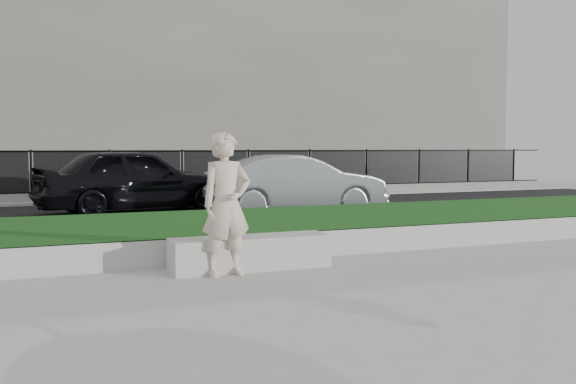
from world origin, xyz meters
name	(u,v)px	position (x,y,z in m)	size (l,w,h in m)	color
ground	(275,275)	(0.00, 0.00, 0.00)	(90.00, 90.00, 0.00)	gray
grass_bank	(212,232)	(0.00, 3.00, 0.20)	(34.00, 4.00, 0.40)	#0D340D
grass_kerb	(249,248)	(0.00, 1.04, 0.20)	(34.00, 0.08, 0.40)	#9E9B94
street	(153,213)	(0.00, 8.50, 0.02)	(34.00, 7.00, 0.04)	black
far_pavement	(126,198)	(0.00, 13.00, 0.06)	(34.00, 3.00, 0.12)	gray
iron_fence	(131,185)	(0.00, 12.00, 0.54)	(32.00, 0.30, 1.50)	slate
building_facade	(98,67)	(0.00, 20.00, 5.00)	(34.00, 10.00, 10.00)	#5E5A52
stone_bench	(251,253)	(-0.16, 0.50, 0.23)	(2.22, 0.56, 0.46)	#9E9B94
man	(226,205)	(-0.60, 0.18, 0.94)	(0.69, 0.45, 1.88)	beige
book	(227,237)	(-0.51, 0.47, 0.47)	(0.20, 0.14, 0.02)	beige
car_dark	(135,180)	(-0.42, 8.61, 0.87)	(1.95, 4.85, 1.65)	black
car_silver	(296,184)	(3.24, 6.78, 0.77)	(1.54, 4.42, 1.46)	gray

